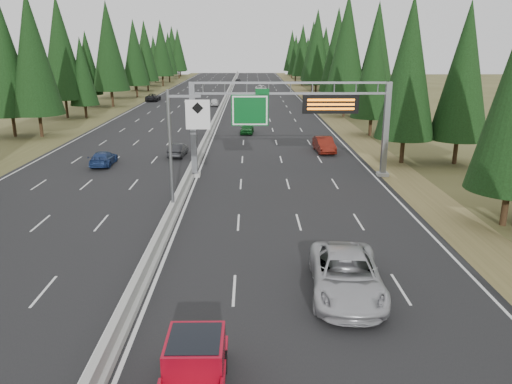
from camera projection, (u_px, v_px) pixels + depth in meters
road at (221, 111)px, 85.19m from camera, size 32.00×260.00×0.08m
shoulder_right at (324, 111)px, 85.41m from camera, size 3.60×260.00×0.06m
shoulder_left at (116, 111)px, 84.98m from camera, size 3.60×260.00×0.06m
median_barrier at (220, 109)px, 85.09m from camera, size 0.70×260.00×0.85m
sign_gantry at (298, 115)px, 40.53m from camera, size 16.75×0.98×7.80m
hov_sign_pole at (179, 144)px, 31.06m from camera, size 2.80×0.50×8.00m
tree_row_right at (358, 57)px, 77.07m from camera, size 11.81×238.33×18.35m
tree_row_left at (70, 54)px, 75.18m from camera, size 12.23×240.32×18.88m
silver_minivan at (346, 275)px, 21.76m from camera, size 3.53×6.74×1.81m
red_pickup at (194, 368)px, 15.37m from camera, size 1.91×5.34×1.74m
car_ahead_green at (247, 128)px, 62.70m from camera, size 1.82×3.98×1.32m
car_ahead_dkred at (324, 145)px, 51.52m from camera, size 1.95×4.86×1.57m
car_ahead_dkgrey at (250, 106)px, 86.07m from camera, size 1.86×4.52×1.31m
car_ahead_white at (261, 89)px, 119.45m from camera, size 2.90×5.94×1.63m
car_ahead_far at (238, 81)px, 149.55m from camera, size 1.95×4.14×1.37m
car_onc_near at (178, 150)px, 49.53m from camera, size 1.62×4.05×1.31m
car_onc_blue at (103, 158)px, 45.75m from camera, size 1.97×4.56×1.31m
car_onc_white at (215, 102)px, 92.21m from camera, size 1.60×3.92×1.33m
car_onc_far at (153, 97)px, 100.48m from camera, size 2.45×5.26×1.46m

